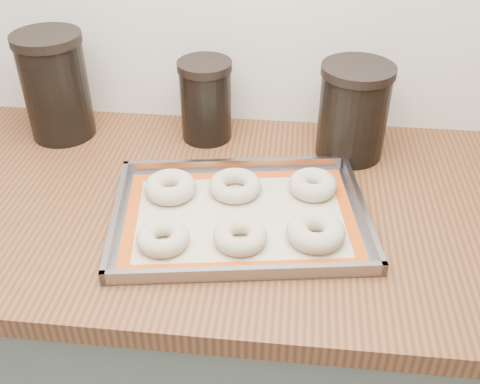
# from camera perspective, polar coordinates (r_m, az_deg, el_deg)

# --- Properties ---
(cabinet) EXTENTS (3.00, 0.65, 0.86)m
(cabinet) POSITION_cam_1_polar(r_m,az_deg,el_deg) (1.42, -1.32, -16.16)
(cabinet) COLOR #61695D
(cabinet) RESTS_ON floor
(countertop) EXTENTS (3.06, 0.68, 0.04)m
(countertop) POSITION_cam_1_polar(r_m,az_deg,el_deg) (1.10, -1.64, -1.48)
(countertop) COLOR brown
(countertop) RESTS_ON cabinet
(baking_tray) EXTENTS (0.51, 0.40, 0.03)m
(baking_tray) POSITION_cam_1_polar(r_m,az_deg,el_deg) (1.03, 0.00, -2.40)
(baking_tray) COLOR gray
(baking_tray) RESTS_ON countertop
(baking_mat) EXTENTS (0.46, 0.35, 0.00)m
(baking_mat) POSITION_cam_1_polar(r_m,az_deg,el_deg) (1.03, 0.00, -2.48)
(baking_mat) COLOR #C6B793
(baking_mat) RESTS_ON baking_tray
(bagel_front_left) EXTENTS (0.11, 0.11, 0.03)m
(bagel_front_left) POSITION_cam_1_polar(r_m,az_deg,el_deg) (0.97, -7.83, -4.62)
(bagel_front_left) COLOR #C3B597
(bagel_front_left) RESTS_ON baking_mat
(bagel_front_mid) EXTENTS (0.10, 0.10, 0.03)m
(bagel_front_mid) POSITION_cam_1_polar(r_m,az_deg,el_deg) (0.96, 0.01, -4.47)
(bagel_front_mid) COLOR #C3B597
(bagel_front_mid) RESTS_ON baking_mat
(bagel_front_right) EXTENTS (0.10, 0.10, 0.04)m
(bagel_front_right) POSITION_cam_1_polar(r_m,az_deg,el_deg) (0.98, 7.70, -3.99)
(bagel_front_right) COLOR #C3B597
(bagel_front_right) RESTS_ON baking_mat
(bagel_back_left) EXTENTS (0.13, 0.13, 0.04)m
(bagel_back_left) POSITION_cam_1_polar(r_m,az_deg,el_deg) (1.09, -7.08, 0.51)
(bagel_back_left) COLOR #C3B597
(bagel_back_left) RESTS_ON baking_mat
(bagel_back_mid) EXTENTS (0.12, 0.12, 0.03)m
(bagel_back_mid) POSITION_cam_1_polar(r_m,az_deg,el_deg) (1.08, -0.50, 0.65)
(bagel_back_mid) COLOR #C3B597
(bagel_back_mid) RESTS_ON baking_mat
(bagel_back_right) EXTENTS (0.12, 0.12, 0.04)m
(bagel_back_right) POSITION_cam_1_polar(r_m,az_deg,el_deg) (1.09, 7.39, 0.75)
(bagel_back_right) COLOR #C3B597
(bagel_back_right) RESTS_ON baking_mat
(canister_left) EXTENTS (0.15, 0.15, 0.23)m
(canister_left) POSITION_cam_1_polar(r_m,az_deg,el_deg) (1.31, -18.23, 10.20)
(canister_left) COLOR black
(canister_left) RESTS_ON countertop
(canister_mid) EXTENTS (0.12, 0.12, 0.18)m
(canister_mid) POSITION_cam_1_polar(r_m,az_deg,el_deg) (1.25, -3.50, 9.28)
(canister_mid) COLOR black
(canister_mid) RESTS_ON countertop
(canister_right) EXTENTS (0.15, 0.15, 0.20)m
(canister_right) POSITION_cam_1_polar(r_m,az_deg,el_deg) (1.20, 11.43, 8.05)
(canister_right) COLOR black
(canister_right) RESTS_ON countertop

